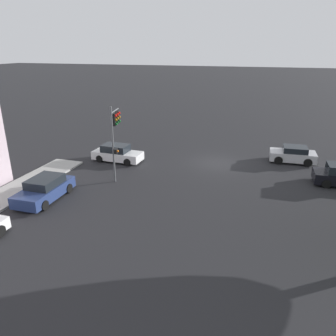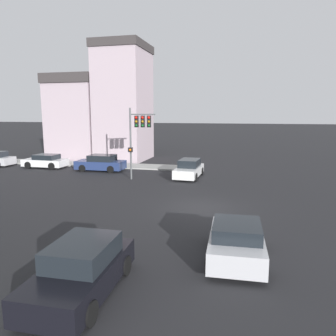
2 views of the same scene
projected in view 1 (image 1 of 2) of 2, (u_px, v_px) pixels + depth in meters
ground_plane at (217, 163)px, 28.52m from camera, size 300.00×300.00×0.00m
traffic_signal at (115, 127)px, 23.76m from camera, size 0.87×2.09×5.64m
crossing_car_0 at (117, 154)px, 28.73m from camera, size 4.40×1.96×1.48m
crossing_car_1 at (293, 155)px, 28.47m from camera, size 3.88×2.13×1.42m
parked_car_0 at (45, 189)px, 21.53m from camera, size 2.13×4.42×1.47m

